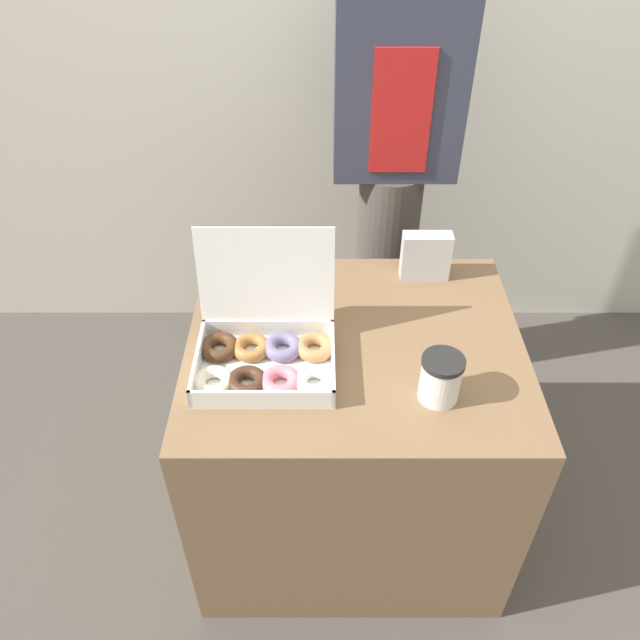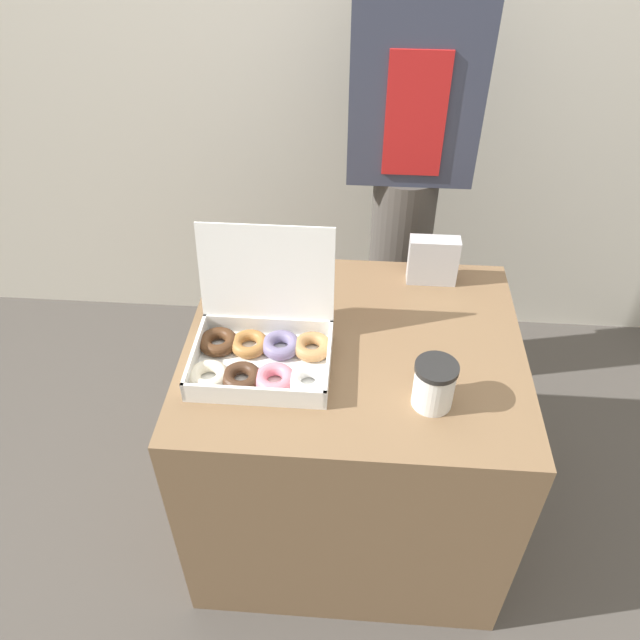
# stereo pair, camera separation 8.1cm
# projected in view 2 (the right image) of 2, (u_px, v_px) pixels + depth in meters

# --- Properties ---
(ground_plane) EXTENTS (14.00, 14.00, 0.00)m
(ground_plane) POSITION_uv_depth(u_px,v_px,m) (348.00, 508.00, 1.95)
(ground_plane) COLOR #4C4742
(table) EXTENTS (0.81, 0.69, 0.70)m
(table) POSITION_uv_depth(u_px,v_px,m) (351.00, 436.00, 1.72)
(table) COLOR brown
(table) RESTS_ON ground_plane
(donut_box) EXTENTS (0.35, 0.28, 0.29)m
(donut_box) POSITION_uv_depth(u_px,v_px,m) (265.00, 349.00, 1.42)
(donut_box) COLOR white
(donut_box) RESTS_ON table
(coffee_cup) EXTENTS (0.09, 0.09, 0.11)m
(coffee_cup) POSITION_uv_depth(u_px,v_px,m) (436.00, 385.00, 1.31)
(coffee_cup) COLOR white
(coffee_cup) RESTS_ON table
(napkin_holder) EXTENTS (0.13, 0.05, 0.13)m
(napkin_holder) POSITION_uv_depth(u_px,v_px,m) (435.00, 261.00, 1.64)
(napkin_holder) COLOR silver
(napkin_holder) RESTS_ON table
(person_customer) EXTENTS (0.36, 0.21, 1.59)m
(person_customer) POSITION_uv_depth(u_px,v_px,m) (410.00, 159.00, 1.83)
(person_customer) COLOR #4C4742
(person_customer) RESTS_ON ground_plane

